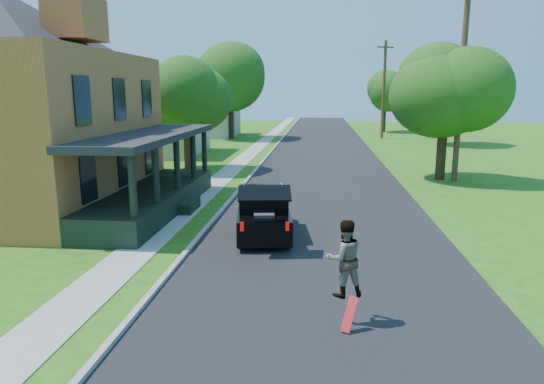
# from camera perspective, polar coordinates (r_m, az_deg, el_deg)

# --- Properties ---
(ground) EXTENTS (140.00, 140.00, 0.00)m
(ground) POSITION_cam_1_polar(r_m,az_deg,el_deg) (13.26, 6.29, -8.99)
(ground) COLOR #285E12
(ground) RESTS_ON ground
(street) EXTENTS (8.00, 120.00, 0.02)m
(street) POSITION_cam_1_polar(r_m,az_deg,el_deg) (32.75, 5.98, 3.39)
(street) COLOR black
(street) RESTS_ON ground
(curb) EXTENTS (0.15, 120.00, 0.12)m
(curb) POSITION_cam_1_polar(r_m,az_deg,el_deg) (32.98, -1.08, 3.51)
(curb) COLOR #9B9B96
(curb) RESTS_ON ground
(sidewalk) EXTENTS (1.30, 120.00, 0.03)m
(sidewalk) POSITION_cam_1_polar(r_m,az_deg,el_deg) (33.19, -3.75, 3.54)
(sidewalk) COLOR gray
(sidewalk) RESTS_ON ground
(front_walk) EXTENTS (6.50, 1.20, 0.03)m
(front_walk) POSITION_cam_1_polar(r_m,az_deg,el_deg) (21.15, -20.57, -1.85)
(front_walk) COLOR gray
(front_walk) RESTS_ON ground
(main_house) EXTENTS (15.56, 15.56, 10.10)m
(main_house) POSITION_cam_1_polar(r_m,az_deg,el_deg) (22.31, -29.28, 10.86)
(main_house) COLOR #B96836
(main_house) RESTS_ON ground
(neighbor_house_mid) EXTENTS (12.78, 12.78, 8.30)m
(neighbor_house_mid) POSITION_cam_1_polar(r_m,az_deg,el_deg) (38.77, -14.64, 10.57)
(neighbor_house_mid) COLOR #9A9589
(neighbor_house_mid) RESTS_ON ground
(neighbor_house_far) EXTENTS (12.78, 12.78, 8.30)m
(neighbor_house_far) POSITION_cam_1_polar(r_m,az_deg,el_deg) (54.08, -8.73, 11.00)
(neighbor_house_far) COLOR #9A9589
(neighbor_house_far) RESTS_ON ground
(black_suv) EXTENTS (2.16, 4.45, 1.99)m
(black_suv) POSITION_cam_1_polar(r_m,az_deg,el_deg) (15.98, -1.02, -2.47)
(black_suv) COLOR black
(black_suv) RESTS_ON ground
(skateboarder) EXTENTS (0.93, 0.82, 1.61)m
(skateboarder) POSITION_cam_1_polar(r_m,az_deg,el_deg) (9.99, 8.50, -7.72)
(skateboarder) COLOR black
(skateboarder) RESTS_ON ground
(skateboard) EXTENTS (0.37, 0.36, 0.67)m
(skateboard) POSITION_cam_1_polar(r_m,az_deg,el_deg) (9.97, 9.11, -14.11)
(skateboard) COLOR red
(skateboard) RESTS_ON ground
(tree_left_mid) EXTENTS (4.90, 4.95, 6.79)m
(tree_left_mid) POSITION_cam_1_polar(r_m,az_deg,el_deg) (29.67, -10.09, 11.03)
(tree_left_mid) COLOR black
(tree_left_mid) RESTS_ON ground
(tree_left_far) EXTENTS (8.26, 8.41, 10.44)m
(tree_left_far) POSITION_cam_1_polar(r_m,az_deg,el_deg) (50.35, -5.00, 13.99)
(tree_left_far) COLOR black
(tree_left_far) RESTS_ON ground
(tree_right_near) EXTENTS (5.82, 5.59, 7.80)m
(tree_right_near) POSITION_cam_1_polar(r_m,az_deg,el_deg) (27.65, 19.70, 11.86)
(tree_right_near) COLOR black
(tree_right_near) RESTS_ON ground
(tree_right_mid) EXTENTS (6.62, 6.31, 8.57)m
(tree_right_mid) POSITION_cam_1_polar(r_m,az_deg,el_deg) (46.19, 19.80, 12.25)
(tree_right_mid) COLOR black
(tree_right_mid) RESTS_ON ground
(tree_right_far) EXTENTS (5.69, 5.69, 8.19)m
(tree_right_far) POSITION_cam_1_polar(r_m,az_deg,el_deg) (60.23, 13.09, 12.02)
(tree_right_far) COLOR black
(tree_right_far) RESTS_ON ground
(utility_pole_near) EXTENTS (1.83, 0.50, 11.09)m
(utility_pole_near) POSITION_cam_1_polar(r_m,az_deg,el_deg) (27.43, 21.47, 13.04)
(utility_pole_near) COLOR #422F1F
(utility_pole_near) RESTS_ON ground
(utility_pole_far) EXTENTS (1.71, 0.72, 9.77)m
(utility_pole_far) POSITION_cam_1_polar(r_m,az_deg,el_deg) (51.62, 13.01, 11.76)
(utility_pole_far) COLOR #422F1F
(utility_pole_far) RESTS_ON ground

